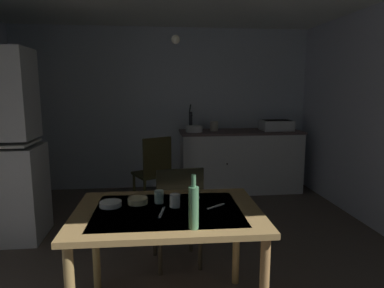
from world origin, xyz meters
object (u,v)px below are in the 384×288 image
object	(u,v)px
sink_basin	(276,125)
teacup_mint	(159,197)
chair_far_side	(178,213)
serving_bowl_wide	(110,204)
dining_table	(168,223)
mixing_bowl_counter	(194,129)
glass_bottle	(194,206)
hand_pump	(191,120)
chair_by_counter	(154,171)

from	to	relation	value
sink_basin	teacup_mint	xyz separation A→B (m)	(-1.78, -2.61, -0.18)
sink_basin	chair_far_side	distance (m)	2.70
serving_bowl_wide	dining_table	bearing A→B (deg)	-16.84
mixing_bowl_counter	glass_bottle	size ratio (longest dim) A/B	0.79
dining_table	glass_bottle	size ratio (longest dim) A/B	3.92
chair_far_side	sink_basin	bearing A→B (deg)	52.37
dining_table	hand_pump	bearing A→B (deg)	80.70
chair_far_side	teacup_mint	xyz separation A→B (m)	(-0.16, -0.51, 0.32)
hand_pump	glass_bottle	bearing A→B (deg)	-96.03
chair_by_counter	teacup_mint	distance (m)	2.03
mixing_bowl_counter	dining_table	size ratio (longest dim) A/B	0.20
dining_table	serving_bowl_wide	distance (m)	0.40
chair_far_side	teacup_mint	size ratio (longest dim) A/B	10.34
mixing_bowl_counter	serving_bowl_wide	xyz separation A→B (m)	(-0.87, -2.59, -0.17)
hand_pump	teacup_mint	xyz separation A→B (m)	(-0.51, -2.66, -0.27)
mixing_bowl_counter	chair_by_counter	xyz separation A→B (m)	(-0.58, -0.56, -0.46)
chair_far_side	glass_bottle	distance (m)	1.04
dining_table	serving_bowl_wide	xyz separation A→B (m)	(-0.37, 0.11, 0.11)
glass_bottle	dining_table	bearing A→B (deg)	113.05
hand_pump	chair_by_counter	distance (m)	1.04
chair_by_counter	teacup_mint	xyz separation A→B (m)	(0.04, -2.00, 0.31)
sink_basin	mixing_bowl_counter	size ratio (longest dim) A/B	1.81
mixing_bowl_counter	chair_by_counter	world-z (taller)	mixing_bowl_counter
teacup_mint	serving_bowl_wide	bearing A→B (deg)	-174.76
hand_pump	chair_by_counter	world-z (taller)	hand_pump
mixing_bowl_counter	teacup_mint	xyz separation A→B (m)	(-0.55, -2.56, -0.14)
hand_pump	mixing_bowl_counter	size ratio (longest dim) A/B	1.61
serving_bowl_wide	glass_bottle	distance (m)	0.66
sink_basin	serving_bowl_wide	bearing A→B (deg)	-128.51
hand_pump	dining_table	xyz separation A→B (m)	(-0.46, -2.80, -0.40)
chair_far_side	mixing_bowl_counter	bearing A→B (deg)	79.30
chair_by_counter	teacup_mint	bearing A→B (deg)	-89.00
hand_pump	serving_bowl_wide	distance (m)	2.83
glass_bottle	chair_by_counter	bearing A→B (deg)	95.07
chair_far_side	teacup_mint	distance (m)	0.62
chair_by_counter	sink_basin	bearing A→B (deg)	18.62
chair_by_counter	chair_far_side	bearing A→B (deg)	-82.47
hand_pump	glass_bottle	size ratio (longest dim) A/B	1.26
mixing_bowl_counter	teacup_mint	distance (m)	2.63
chair_far_side	serving_bowl_wide	size ratio (longest dim) A/B	6.16
chair_far_side	hand_pump	bearing A→B (deg)	80.78
sink_basin	serving_bowl_wide	distance (m)	3.38
mixing_bowl_counter	chair_far_side	bearing A→B (deg)	-100.70
teacup_mint	glass_bottle	distance (m)	0.49
dining_table	teacup_mint	size ratio (longest dim) A/B	14.03
chair_by_counter	glass_bottle	bearing A→B (deg)	-84.93
mixing_bowl_counter	chair_far_side	distance (m)	2.14
sink_basin	dining_table	size ratio (longest dim) A/B	0.36
hand_pump	chair_by_counter	xyz separation A→B (m)	(-0.55, -0.66, -0.58)
sink_basin	glass_bottle	bearing A→B (deg)	-117.61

